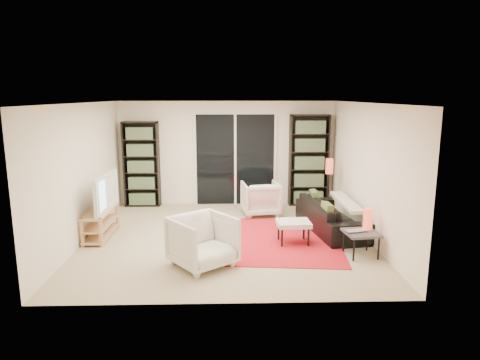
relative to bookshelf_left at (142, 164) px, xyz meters
name	(u,v)px	position (x,y,z in m)	size (l,w,h in m)	color
floor	(227,237)	(1.95, -2.33, -0.98)	(5.00, 5.00, 0.00)	#BFB08B
wall_back	(227,153)	(1.95, 0.17, 0.22)	(5.00, 0.02, 2.40)	white
wall_front	(226,210)	(1.95, -4.83, 0.22)	(5.00, 0.02, 2.40)	white
wall_left	(83,173)	(-0.55, -2.33, 0.22)	(0.02, 5.00, 2.40)	white
wall_right	(367,172)	(4.45, -2.33, 0.22)	(0.02, 5.00, 2.40)	white
ceiling	(226,103)	(1.95, -2.33, 1.42)	(5.00, 5.00, 0.02)	white
sliding_door	(235,160)	(2.15, 0.13, 0.07)	(1.92, 0.08, 2.16)	white
bookshelf_left	(142,164)	(0.00, 0.00, 0.00)	(0.80, 0.30, 1.95)	black
bookshelf_right	(309,160)	(3.85, 0.00, 0.07)	(0.90, 0.30, 2.10)	black
tv_stand	(101,223)	(-0.33, -2.22, -0.71)	(0.37, 1.16, 0.50)	#DFB07B
tv	(100,192)	(-0.31, -2.22, -0.15)	(1.14, 0.15, 0.65)	black
rug	(285,240)	(2.99, -2.50, -0.97)	(1.89, 2.56, 0.01)	red
sofa	(331,216)	(3.93, -1.99, -0.68)	(1.99, 0.78, 0.58)	black
armchair_back	(261,198)	(2.68, -0.83, -0.62)	(0.76, 0.78, 0.71)	silver
armchair_front	(203,241)	(1.60, -3.63, -0.59)	(0.83, 0.85, 0.77)	silver
ottoman	(293,224)	(3.10, -2.68, -0.63)	(0.58, 0.48, 0.40)	silver
side_table	(361,234)	(4.10, -3.29, -0.62)	(0.57, 0.57, 0.40)	#404045
laptop	(358,232)	(4.03, -3.33, -0.56)	(0.35, 0.23, 0.03)	silver
table_lamp	(368,219)	(4.23, -3.15, -0.40)	(0.15, 0.15, 0.34)	#D7462E
floor_lamp	(329,173)	(4.15, -0.76, -0.08)	(0.18, 0.18, 1.20)	black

